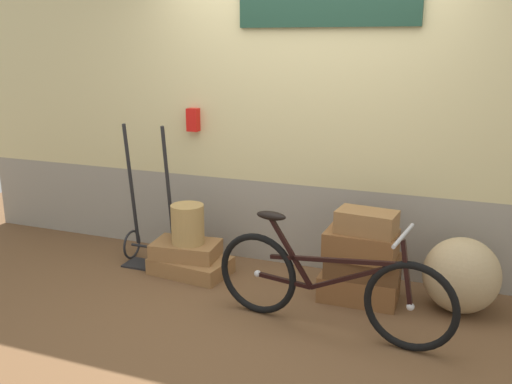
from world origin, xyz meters
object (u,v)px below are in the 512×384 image
suitcase_3 (363,265)px  burlap_sack (461,275)px  suitcase_1 (186,249)px  suitcase_5 (367,222)px  suitcase_2 (359,286)px  wicker_basket (188,224)px  suitcase_4 (361,244)px  suitcase_0 (191,265)px  luggage_trolley (150,231)px  bicycle (328,285)px

suitcase_3 → burlap_sack: (0.69, 0.06, 0.00)m
suitcase_3 → suitcase_1: bearing=178.0°
suitcase_5 → burlap_sack: (0.68, 0.10, -0.35)m
suitcase_1 → suitcase_2: (1.47, 0.01, -0.10)m
suitcase_2 → wicker_basket: size_ratio=1.75×
suitcase_1 → wicker_basket: size_ratio=1.65×
suitcase_4 → burlap_sack: 0.74m
suitcase_0 → suitcase_5: suitcase_5 is taller
wicker_basket → burlap_sack: size_ratio=0.59×
suitcase_2 → suitcase_5: bearing=-47.3°
suitcase_1 → suitcase_5: size_ratio=1.29×
suitcase_5 → burlap_sack: size_ratio=0.76×
suitcase_0 → suitcase_3: (1.45, 0.03, 0.21)m
suitcase_5 → luggage_trolley: bearing=-177.1°
suitcase_3 → suitcase_4: (-0.02, -0.02, 0.17)m
suitcase_2 → suitcase_1: bearing=179.8°
suitcase_5 → wicker_basket: suitcase_5 is taller
luggage_trolley → bicycle: luggage_trolley is taller
suitcase_4 → suitcase_5: (0.04, -0.02, 0.18)m
bicycle → burlap_sack: bearing=36.4°
suitcase_1 → suitcase_3: size_ratio=1.00×
suitcase_4 → suitcase_5: suitcase_5 is taller
suitcase_3 → luggage_trolley: size_ratio=0.44×
suitcase_3 → luggage_trolley: 1.88m
burlap_sack → suitcase_0: bearing=-177.7°
suitcase_2 → suitcase_5: suitcase_5 is taller
wicker_basket → suitcase_3: bearing=0.7°
suitcase_1 → wicker_basket: bearing=-21.8°
suitcase_1 → burlap_sack: size_ratio=0.98×
suitcase_5 → luggage_trolley: 1.93m
suitcase_1 → suitcase_2: size_ratio=0.94×
burlap_sack → suitcase_3: bearing=-175.2°
suitcase_5 → luggage_trolley: (-1.90, 0.11, -0.34)m
suitcase_2 → suitcase_4: size_ratio=1.12×
suitcase_3 → bicycle: bicycle is taller
suitcase_1 → luggage_trolley: luggage_trolley is taller
suitcase_0 → suitcase_1: 0.14m
suitcase_2 → burlap_sack: burlap_sack is taller
suitcase_0 → wicker_basket: 0.37m
suitcase_3 → suitcase_5: suitcase_5 is taller
suitcase_4 → suitcase_5: bearing=-31.5°
suitcase_1 → burlap_sack: burlap_sack is taller
suitcase_1 → bicycle: size_ratio=0.33×
suitcase_2 → suitcase_0: bearing=-179.6°
luggage_trolley → bicycle: bearing=-19.4°
suitcase_0 → suitcase_4: bearing=6.4°
suitcase_1 → suitcase_2: bearing=-5.4°
wicker_basket → luggage_trolley: size_ratio=0.27×
wicker_basket → bicycle: bicycle is taller
suitcase_0 → suitcase_4: (1.43, 0.00, 0.38)m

